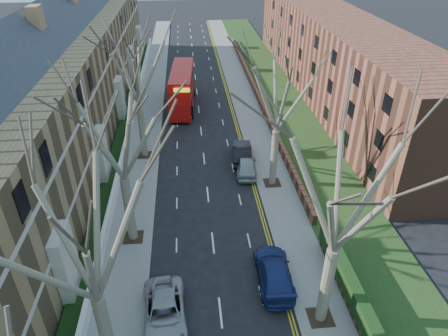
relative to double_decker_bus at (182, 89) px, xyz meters
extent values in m
cube|color=slate|center=(-4.13, -1.05, -2.19)|extent=(3.00, 102.00, 0.12)
cube|color=slate|center=(7.87, -1.05, -2.19)|extent=(3.00, 102.00, 0.12)
cube|color=olive|center=(-11.93, -9.05, 2.75)|extent=(9.00, 78.00, 10.00)
cube|color=#292C32|center=(-11.93, -9.05, 8.75)|extent=(4.67, 78.00, 4.67)
cube|color=beige|center=(-7.48, -9.05, 1.25)|extent=(0.12, 78.00, 0.35)
cube|color=beige|center=(-7.48, -9.05, 4.75)|extent=(0.12, 78.00, 0.35)
cube|color=brown|center=(19.37, 2.95, 2.75)|extent=(8.00, 54.00, 10.00)
cube|color=brown|center=(9.57, 2.95, -1.68)|extent=(0.35, 54.00, 0.90)
cube|color=white|center=(-5.78, -9.05, -1.63)|extent=(0.30, 78.00, 1.00)
cube|color=#1A3714|center=(12.37, -1.05, -2.10)|extent=(6.00, 102.00, 0.06)
cylinder|color=#736852|center=(-3.83, -34.05, 0.50)|extent=(0.64, 0.64, 5.25)
cylinder|color=#736852|center=(-3.83, -24.05, 0.41)|extent=(0.64, 0.64, 5.07)
cube|color=#2D2116|center=(-3.83, -24.05, -2.11)|extent=(1.40, 1.40, 0.05)
cylinder|color=#736852|center=(-3.83, -12.05, 0.50)|extent=(0.60, 0.60, 5.25)
cube|color=#2D2116|center=(-3.83, -12.05, -2.11)|extent=(1.40, 1.40, 0.05)
cylinder|color=#736852|center=(7.57, -32.05, 0.50)|extent=(0.64, 0.64, 5.25)
cube|color=#2D2116|center=(7.57, -32.05, -2.11)|extent=(1.40, 1.40, 0.05)
cylinder|color=#736852|center=(7.57, -18.05, 0.41)|extent=(0.60, 0.60, 5.07)
cube|color=#2D2116|center=(7.57, -18.05, -2.11)|extent=(1.40, 1.40, 0.05)
cube|color=#B6110D|center=(0.00, 0.00, -0.81)|extent=(3.20, 11.07, 2.19)
cube|color=#B6110D|center=(0.00, 0.00, 1.28)|extent=(3.17, 10.52, 1.99)
cube|color=black|center=(0.00, 0.00, -0.36)|extent=(3.16, 10.20, 0.89)
cube|color=black|center=(0.00, 0.00, 1.38)|extent=(3.15, 9.98, 0.89)
imported|color=#9B9CA0|center=(-1.32, -31.35, -1.53)|extent=(2.69, 5.31, 1.44)
imported|color=navy|center=(5.46, -28.94, -1.49)|extent=(2.33, 5.31, 1.52)
imported|color=#979C9F|center=(5.57, -15.99, -1.49)|extent=(2.27, 4.63, 1.52)
imported|color=black|center=(5.51, -13.56, -1.45)|extent=(2.22, 5.03, 1.61)
camera|label=1|loc=(0.59, -46.48, 17.33)|focal=32.00mm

